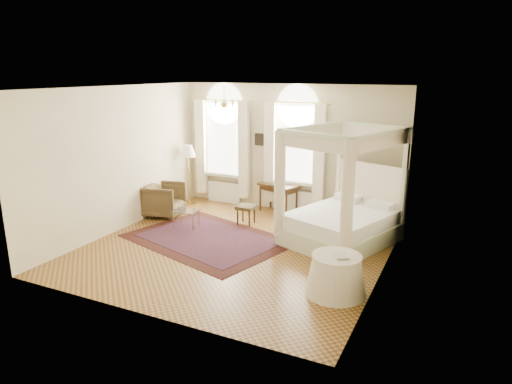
# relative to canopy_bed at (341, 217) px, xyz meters

# --- Properties ---
(ground) EXTENTS (6.00, 6.00, 0.00)m
(ground) POSITION_rel_canopy_bed_xyz_m (-1.88, -1.27, -0.57)
(ground) COLOR olive
(ground) RESTS_ON ground
(room_walls) EXTENTS (6.00, 6.00, 6.00)m
(room_walls) POSITION_rel_canopy_bed_xyz_m (-1.88, -1.27, 1.41)
(room_walls) COLOR beige
(room_walls) RESTS_ON ground
(window_left) EXTENTS (1.62, 0.27, 3.29)m
(window_left) POSITION_rel_canopy_bed_xyz_m (-3.78, 1.61, 0.92)
(window_left) COLOR white
(window_left) RESTS_ON room_walls
(window_right) EXTENTS (1.62, 0.27, 3.29)m
(window_right) POSITION_rel_canopy_bed_xyz_m (-1.68, 1.61, 0.92)
(window_right) COLOR white
(window_right) RESTS_ON room_walls
(chandelier) EXTENTS (0.51, 0.45, 0.50)m
(chandelier) POSITION_rel_canopy_bed_xyz_m (-2.78, -0.07, 2.34)
(chandelier) COLOR gold
(chandelier) RESTS_ON room_walls
(wall_pictures) EXTENTS (2.54, 0.03, 0.39)m
(wall_pictures) POSITION_rel_canopy_bed_xyz_m (-1.80, 1.70, 1.33)
(wall_pictures) COLOR black
(wall_pictures) RESTS_ON room_walls
(canopy_bed) EXTENTS (2.51, 2.77, 2.49)m
(canopy_bed) POSITION_rel_canopy_bed_xyz_m (0.00, 0.00, 0.00)
(canopy_bed) COLOR beige
(canopy_bed) RESTS_ON ground
(nightstand) EXTENTS (0.46, 0.42, 0.62)m
(nightstand) POSITION_rel_canopy_bed_xyz_m (0.82, 1.13, -0.25)
(nightstand) COLOR #38230F
(nightstand) RESTS_ON ground
(nightstand_lamp) EXTENTS (0.30, 0.30, 0.44)m
(nightstand_lamp) POSITION_rel_canopy_bed_xyz_m (0.88, 1.10, 0.35)
(nightstand_lamp) COLOR gold
(nightstand_lamp) RESTS_ON nightstand
(writing_desk) EXTENTS (1.14, 0.83, 0.77)m
(writing_desk) POSITION_rel_canopy_bed_xyz_m (-2.04, 1.40, 0.09)
(writing_desk) COLOR #38230F
(writing_desk) RESTS_ON ground
(laptop) EXTENTS (0.34, 0.24, 0.03)m
(laptop) POSITION_rel_canopy_bed_xyz_m (-2.09, 1.28, 0.22)
(laptop) COLOR black
(laptop) RESTS_ON writing_desk
(stool) EXTENTS (0.43, 0.43, 0.47)m
(stool) POSITION_rel_canopy_bed_xyz_m (-2.38, 0.20, -0.17)
(stool) COLOR #42351C
(stool) RESTS_ON ground
(armchair) EXTENTS (1.12, 1.10, 0.85)m
(armchair) POSITION_rel_canopy_bed_xyz_m (-4.58, -0.12, -0.14)
(armchair) COLOR #4A3A1F
(armchair) RESTS_ON ground
(coffee_table) EXTENTS (0.64, 0.48, 0.40)m
(coffee_table) POSITION_rel_canopy_bed_xyz_m (-3.59, -0.57, -0.20)
(coffee_table) COLOR silver
(coffee_table) RESTS_ON ground
(floor_lamp) EXTENTS (0.43, 0.43, 1.66)m
(floor_lamp) POSITION_rel_canopy_bed_xyz_m (-4.58, 1.07, 0.85)
(floor_lamp) COLOR gold
(floor_lamp) RESTS_ON ground
(oriental_rug) EXTENTS (3.96, 3.31, 0.01)m
(oriental_rug) POSITION_rel_canopy_bed_xyz_m (-2.68, -1.08, -0.56)
(oriental_rug) COLOR #39140D
(oriental_rug) RESTS_ON ground
(side_table) EXTENTS (1.01, 1.01, 0.69)m
(side_table) POSITION_rel_canopy_bed_xyz_m (0.58, -2.35, -0.23)
(side_table) COLOR white
(side_table) RESTS_ON ground
(book) EXTENTS (0.34, 0.36, 0.03)m
(book) POSITION_rel_canopy_bed_xyz_m (0.55, -2.43, 0.14)
(book) COLOR black
(book) RESTS_ON side_table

